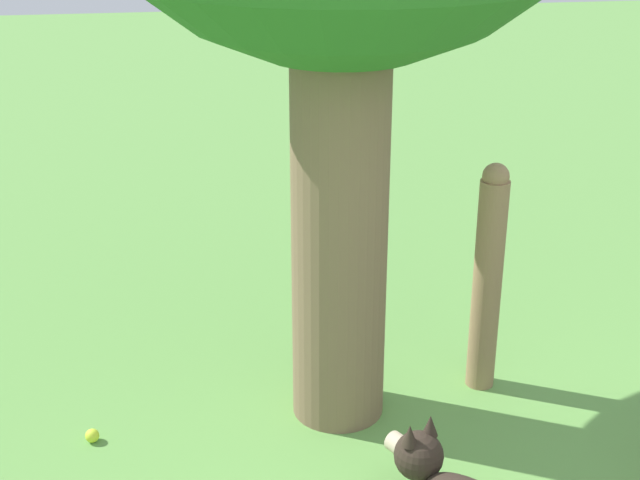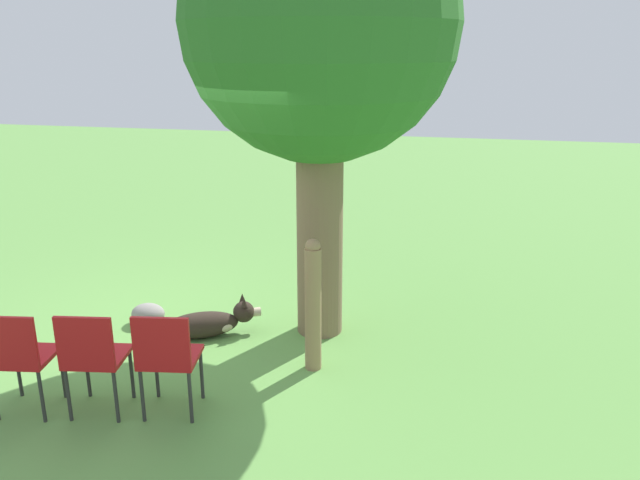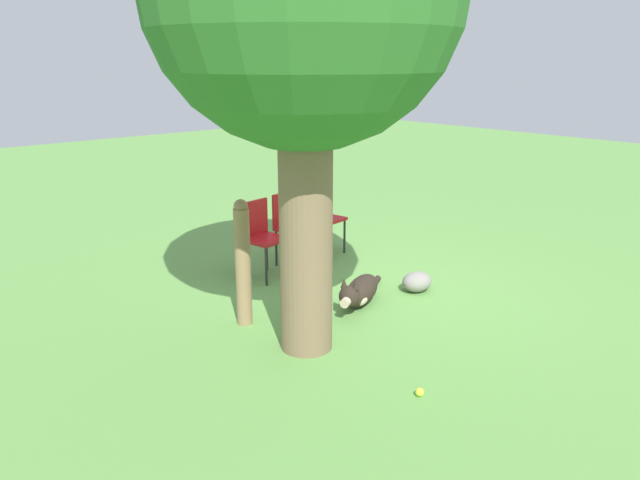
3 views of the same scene
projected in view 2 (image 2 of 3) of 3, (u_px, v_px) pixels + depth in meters
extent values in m
plane|color=#609947|center=(194.00, 333.00, 6.41)|extent=(30.00, 30.00, 0.00)
cylinder|color=#7A6047|center=(320.00, 222.00, 6.15)|extent=(0.46, 0.46, 2.33)
sphere|color=#2D6B28|center=(320.00, 22.00, 5.59)|extent=(2.54, 2.54, 2.54)
ellipsoid|color=#2D231C|center=(202.00, 325.00, 6.29)|extent=(0.60, 0.79, 0.27)
ellipsoid|color=#C6B293|center=(222.00, 324.00, 6.35)|extent=(0.34, 0.34, 0.16)
sphere|color=#2D231C|center=(244.00, 312.00, 6.38)|extent=(0.29, 0.29, 0.22)
cylinder|color=#C6B293|center=(256.00, 312.00, 6.42)|extent=(0.13, 0.13, 0.09)
cone|color=#2D231C|center=(242.00, 298.00, 6.39)|extent=(0.07, 0.07, 0.10)
cone|color=#2D231C|center=(244.00, 302.00, 6.28)|extent=(0.07, 0.07, 0.10)
cylinder|color=#2D231C|center=(150.00, 340.00, 6.19)|extent=(0.22, 0.33, 0.07)
cylinder|color=#937551|center=(313.00, 310.00, 5.56)|extent=(0.15, 0.15, 1.15)
sphere|color=#937551|center=(313.00, 246.00, 5.38)|extent=(0.13, 0.13, 0.13)
cube|color=#B21419|center=(25.00, 356.00, 4.95)|extent=(0.48, 0.50, 0.04)
cube|color=#B21419|center=(8.00, 342.00, 4.70)|extent=(0.10, 0.44, 0.41)
cylinder|color=#2D2D2D|center=(18.00, 372.00, 5.21)|extent=(0.03, 0.03, 0.45)
cylinder|color=#2D2D2D|center=(63.00, 373.00, 5.19)|extent=(0.03, 0.03, 0.45)
cylinder|color=#2D2D2D|center=(42.00, 396.00, 4.84)|extent=(0.03, 0.03, 0.45)
cube|color=#B21419|center=(98.00, 357.00, 4.95)|extent=(0.48, 0.50, 0.04)
cube|color=#B21419|center=(85.00, 342.00, 4.69)|extent=(0.10, 0.44, 0.41)
cylinder|color=#2D2D2D|center=(87.00, 372.00, 5.20)|extent=(0.03, 0.03, 0.45)
cylinder|color=#2D2D2D|center=(132.00, 373.00, 5.18)|extent=(0.03, 0.03, 0.45)
cylinder|color=#2D2D2D|center=(68.00, 395.00, 4.86)|extent=(0.03, 0.03, 0.45)
cylinder|color=#2D2D2D|center=(116.00, 397.00, 4.84)|extent=(0.03, 0.03, 0.45)
cube|color=#B21419|center=(171.00, 357.00, 4.94)|extent=(0.48, 0.50, 0.04)
cube|color=#B21419|center=(161.00, 343.00, 4.69)|extent=(0.10, 0.44, 0.41)
cylinder|color=#2D2D2D|center=(157.00, 372.00, 5.20)|extent=(0.03, 0.03, 0.45)
cylinder|color=#2D2D2D|center=(202.00, 374.00, 5.17)|extent=(0.03, 0.03, 0.45)
cylinder|color=#2D2D2D|center=(142.00, 396.00, 4.85)|extent=(0.03, 0.03, 0.45)
cylinder|color=#2D2D2D|center=(190.00, 397.00, 4.83)|extent=(0.03, 0.03, 0.45)
sphere|color=#CCE033|center=(333.00, 284.00, 7.65)|extent=(0.07, 0.07, 0.07)
ellipsoid|color=gray|center=(148.00, 314.00, 6.61)|extent=(0.29, 0.36, 0.22)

